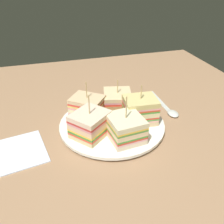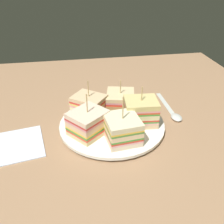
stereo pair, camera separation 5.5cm
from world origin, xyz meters
TOP-DOWN VIEW (x-y plane):
  - ground_plane at (0.00, 0.00)cm, footprint 99.25×96.19cm
  - plate at (0.00, 0.00)cm, footprint 24.91×24.91cm
  - sandwich_wedge_0 at (-0.92, -6.55)cm, footprint 6.96×8.05cm
  - sandwich_wedge_1 at (5.82, -3.13)cm, footprint 8.88×8.36cm
  - sandwich_wedge_2 at (4.46, 4.89)cm, footprint 9.22×9.54cm
  - sandwich_wedge_3 at (-3.15, 5.81)cm, footprint 9.86×9.98cm
  - sandwich_wedge_4 at (-6.52, -1.09)cm, footprint 8.23×7.63cm
  - spoon at (3.00, -16.68)cm, footprint 16.02×2.63cm
  - napkin at (-3.48, 21.76)cm, footprint 13.48×13.37cm

SIDE VIEW (x-z plane):
  - ground_plane at x=0.00cm, z-range -1.80..0.00cm
  - napkin at x=-3.48cm, z-range 0.00..0.50cm
  - spoon at x=3.00cm, z-range -0.11..0.89cm
  - plate at x=0.00cm, z-range 0.13..1.40cm
  - sandwich_wedge_1 at x=5.82cm, z-range -0.50..7.71cm
  - sandwich_wedge_2 at x=4.46cm, z-range -0.78..8.51cm
  - sandwich_wedge_4 at x=-6.52cm, z-range -1.23..9.04cm
  - sandwich_wedge_3 at x=-3.15cm, z-range -0.90..8.92cm
  - sandwich_wedge_0 at x=-0.92cm, z-range -0.44..8.96cm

